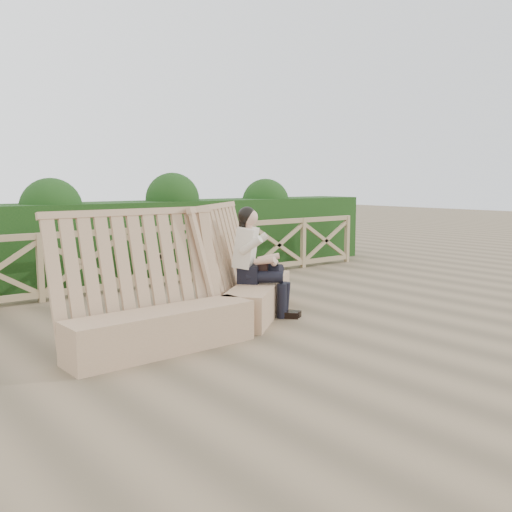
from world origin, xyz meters
TOP-DOWN VIEW (x-y plane):
  - ground at (0.00, 0.00)m, footprint 60.00×60.00m
  - bench at (-1.01, 0.40)m, footprint 4.11×2.06m
  - woman at (-0.07, 0.67)m, footprint 0.83×0.95m
  - guardrail at (0.00, 3.50)m, footprint 10.10×0.09m
  - hedge at (0.00, 4.70)m, footprint 12.00×1.20m

SIDE VIEW (x-z plane):
  - ground at x=0.00m, z-range 0.00..0.00m
  - bench at x=-1.01m, z-range -0.40..1.21m
  - guardrail at x=0.00m, z-range 0.00..1.10m
  - hedge at x=0.00m, z-range 0.00..1.50m
  - woman at x=-0.07m, z-range 0.05..1.60m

